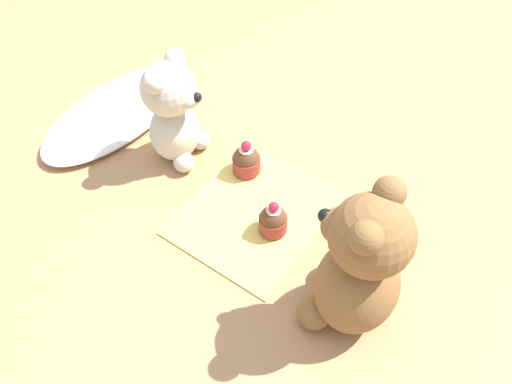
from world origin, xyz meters
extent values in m
plane|color=tan|center=(0.00, 0.00, 0.00)|extent=(4.00, 4.00, 0.00)
cube|color=#E0D166|center=(0.00, 0.00, 0.00)|extent=(0.26, 0.22, 0.01)
ellipsoid|color=silver|center=(0.04, 0.37, 0.01)|extent=(0.36, 0.17, 0.03)
ellipsoid|color=beige|center=(0.03, 0.20, 0.06)|extent=(0.12, 0.11, 0.11)
sphere|color=beige|center=(0.03, 0.20, 0.15)|extent=(0.09, 0.09, 0.09)
ellipsoid|color=beige|center=(0.04, 0.17, 0.14)|extent=(0.05, 0.05, 0.04)
sphere|color=black|center=(0.04, 0.15, 0.15)|extent=(0.02, 0.02, 0.02)
sphere|color=beige|center=(0.00, 0.20, 0.19)|extent=(0.04, 0.04, 0.04)
sphere|color=beige|center=(0.07, 0.21, 0.19)|extent=(0.04, 0.04, 0.04)
sphere|color=beige|center=(0.01, 0.17, 0.02)|extent=(0.04, 0.04, 0.04)
sphere|color=beige|center=(0.07, 0.18, 0.02)|extent=(0.04, 0.04, 0.04)
ellipsoid|color=olive|center=(-0.07, -0.22, 0.07)|extent=(0.14, 0.13, 0.15)
sphere|color=olive|center=(-0.07, -0.22, 0.19)|extent=(0.11, 0.11, 0.11)
ellipsoid|color=olive|center=(-0.07, -0.17, 0.18)|extent=(0.05, 0.05, 0.04)
sphere|color=black|center=(-0.07, -0.16, 0.19)|extent=(0.02, 0.02, 0.02)
sphere|color=olive|center=(-0.03, -0.21, 0.23)|extent=(0.04, 0.04, 0.04)
sphere|color=olive|center=(-0.11, -0.22, 0.23)|extent=(0.04, 0.04, 0.04)
sphere|color=olive|center=(-0.03, -0.17, 0.02)|extent=(0.05, 0.05, 0.05)
sphere|color=olive|center=(-0.11, -0.18, 0.02)|extent=(0.05, 0.05, 0.05)
cylinder|color=#993333|center=(0.07, 0.07, 0.02)|extent=(0.05, 0.05, 0.03)
sphere|color=brown|center=(0.07, 0.07, 0.04)|extent=(0.05, 0.05, 0.05)
cylinder|color=white|center=(0.07, 0.07, 0.06)|extent=(0.03, 0.03, 0.00)
sphere|color=red|center=(0.07, 0.07, 0.06)|extent=(0.02, 0.02, 0.02)
cylinder|color=#993333|center=(-0.01, -0.04, 0.02)|extent=(0.05, 0.05, 0.03)
sphere|color=brown|center=(-0.01, -0.04, 0.03)|extent=(0.04, 0.04, 0.04)
cylinder|color=white|center=(-0.01, -0.04, 0.05)|extent=(0.02, 0.02, 0.00)
sphere|color=red|center=(-0.01, -0.04, 0.06)|extent=(0.02, 0.02, 0.02)
camera|label=1|loc=(-0.43, -0.30, 0.67)|focal=35.00mm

